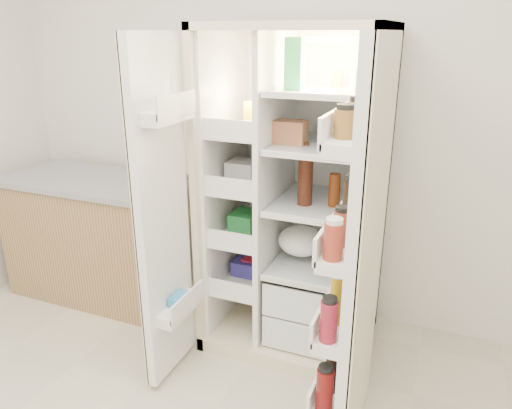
% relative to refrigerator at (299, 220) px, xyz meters
% --- Properties ---
extents(wall_back, '(4.00, 0.02, 2.70)m').
position_rel_refrigerator_xyz_m(wall_back, '(-0.16, 0.35, 0.61)').
color(wall_back, silver).
rests_on(wall_back, floor).
extents(refrigerator, '(0.92, 0.70, 1.80)m').
position_rel_refrigerator_xyz_m(refrigerator, '(0.00, 0.00, 0.00)').
color(refrigerator, beige).
rests_on(refrigerator, floor).
extents(freezer_door, '(0.15, 0.40, 1.72)m').
position_rel_refrigerator_xyz_m(freezer_door, '(-0.51, -0.60, 0.15)').
color(freezer_door, white).
rests_on(freezer_door, floor).
extents(fridge_door, '(0.17, 0.58, 1.72)m').
position_rel_refrigerator_xyz_m(fridge_door, '(0.47, -0.69, 0.13)').
color(fridge_door, white).
rests_on(fridge_door, floor).
extents(kitchen_counter, '(1.16, 0.62, 0.84)m').
position_rel_refrigerator_xyz_m(kitchen_counter, '(-1.45, -0.04, -0.32)').
color(kitchen_counter, '#A58452').
rests_on(kitchen_counter, floor).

